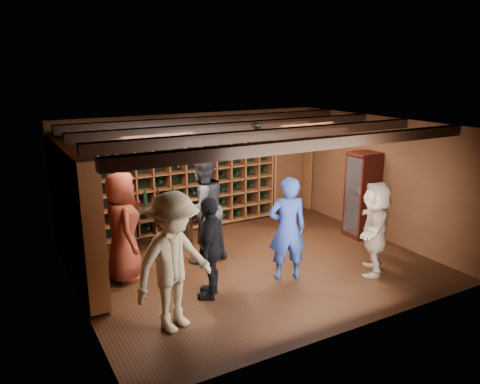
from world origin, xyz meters
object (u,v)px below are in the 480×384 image
guest_red_floral (123,227)px  guest_khaki (174,262)px  display_cabinet (362,196)px  man_grey_suit (202,208)px  tasting_table (161,211)px  guest_woman_black (210,248)px  guest_beige (375,228)px  man_blue_shirt (287,229)px

guest_red_floral → guest_khaki: (0.17, -1.85, 0.05)m
display_cabinet → man_grey_suit: man_grey_suit is taller
man_grey_suit → tasting_table: bearing=-76.3°
display_cabinet → tasting_table: 4.11m
display_cabinet → guest_woman_black: size_ratio=1.09×
guest_khaki → guest_beige: 3.64m
guest_khaki → guest_woman_black: bearing=16.9°
tasting_table → guest_woman_black: bearing=-77.3°
man_blue_shirt → tasting_table: (-1.36, 2.28, -0.11)m
guest_red_floral → tasting_table: (1.01, 0.98, -0.15)m
man_blue_shirt → guest_red_floral: size_ratio=0.96×
display_cabinet → guest_khaki: size_ratio=0.91×
guest_khaki → tasting_table: guest_khaki is taller
guest_beige → tasting_table: bearing=-90.3°
guest_beige → man_grey_suit: bearing=-83.9°
guest_red_floral → guest_beige: (3.81, -1.83, -0.11)m
man_grey_suit → guest_woman_black: size_ratio=1.25×
guest_woman_black → guest_beige: guest_beige is taller
man_blue_shirt → tasting_table: bearing=-39.7°
man_blue_shirt → tasting_table: size_ratio=1.39×
man_blue_shirt → guest_khaki: 2.27m
man_grey_suit → guest_beige: 3.02m
display_cabinet → man_blue_shirt: bearing=-159.6°
guest_red_floral → man_blue_shirt: bearing=-114.2°
display_cabinet → guest_woman_black: (-3.90, -0.89, -0.06)m
display_cabinet → guest_beige: (-1.08, -1.47, -0.05)m
display_cabinet → guest_khaki: 4.94m
guest_red_floral → guest_woman_black: 1.60m
man_blue_shirt → man_grey_suit: (-0.92, 1.35, 0.13)m
guest_red_floral → guest_khaki: bearing=-170.2°
display_cabinet → man_grey_suit: 3.46m
guest_khaki → tasting_table: bearing=54.2°
guest_khaki → guest_red_floral: bearing=76.0°
display_cabinet → guest_woman_black: 4.00m
man_grey_suit → guest_red_floral: bearing=-9.9°
man_blue_shirt → guest_woman_black: size_ratio=1.10×
guest_red_floral → tasting_table: 1.41m
guest_woman_black → guest_khaki: bearing=-17.6°
man_blue_shirt → guest_beige: size_ratio=1.08×
man_grey_suit → tasting_table: size_ratio=1.59×
guest_red_floral → guest_woman_black: bearing=-137.2°
guest_woman_black → guest_beige: bearing=114.5°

